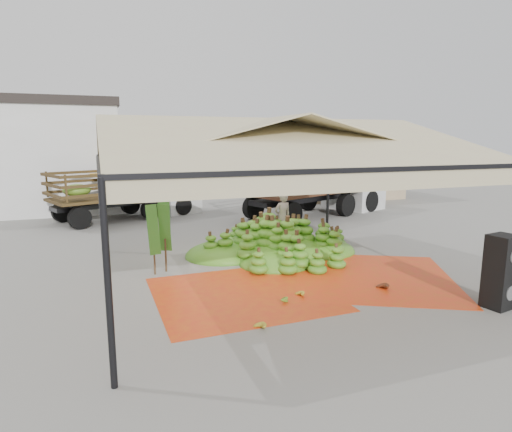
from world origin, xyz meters
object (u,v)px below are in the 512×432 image
object	(u,v)px
banana_heap	(276,235)
vendor	(282,217)
truck_right	(323,180)
speaker_stack	(501,272)
truck_left	(134,187)

from	to	relation	value
banana_heap	vendor	world-z (taller)	vendor
banana_heap	truck_right	xyz separation A→B (m)	(4.89, 5.94, 1.03)
banana_heap	vendor	xyz separation A→B (m)	(0.84, 1.42, 0.27)
speaker_stack	truck_left	size ratio (longest dim) A/B	0.23
banana_heap	speaker_stack	xyz separation A→B (m)	(2.72, -5.54, 0.19)
truck_left	truck_right	bearing A→B (deg)	-36.80
banana_heap	vendor	distance (m)	1.68
speaker_stack	banana_heap	bearing A→B (deg)	106.46
vendor	truck_right	distance (m)	6.12
banana_heap	truck_left	size ratio (longest dim) A/B	0.80
speaker_stack	vendor	xyz separation A→B (m)	(-1.88, 6.96, 0.08)
vendor	speaker_stack	bearing A→B (deg)	97.93
vendor	truck_left	size ratio (longest dim) A/B	0.25
truck_left	truck_right	size ratio (longest dim) A/B	0.85
vendor	truck_left	distance (m)	8.00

